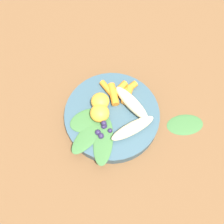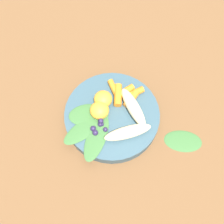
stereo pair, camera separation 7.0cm
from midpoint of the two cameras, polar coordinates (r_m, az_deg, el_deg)
The scene contains 16 objects.
ground_plane at distance 0.74m, azimuth -2.70°, elevation -1.62°, with size 2.40×2.40×0.00m, color brown.
bowl at distance 0.72m, azimuth -2.75°, elevation -1.14°, with size 0.24×0.24×0.03m, color #385666.
banana_peeled_left at distance 0.70m, azimuth 1.25°, elevation 1.37°, with size 0.12×0.03×0.03m, color beige.
banana_peeled_right at distance 0.68m, azimuth 1.26°, elevation -3.61°, with size 0.12×0.03×0.03m, color beige.
orange_segment_near at distance 0.69m, azimuth -5.38°, elevation -0.52°, with size 0.05×0.05×0.04m, color #F4A833.
orange_segment_far at distance 0.70m, azimuth -5.24°, elevation 1.88°, with size 0.05×0.05×0.03m, color #F4A833.
carrot_front at distance 0.72m, azimuth 0.34°, elevation 3.17°, with size 0.02×0.02×0.05m, color orange.
carrot_mid_left at distance 0.73m, azimuth 0.46°, elevation 4.23°, with size 0.02×0.02×0.06m, color orange.
carrot_mid_right at distance 0.73m, azimuth -1.24°, elevation 4.35°, with size 0.02×0.02×0.05m, color orange.
carrot_rear at distance 0.72m, azimuth -2.49°, elevation 3.29°, with size 0.02×0.02×0.06m, color orange.
carrot_small at distance 0.73m, azimuth -3.40°, elevation 4.10°, with size 0.02×0.02×0.06m, color orange.
blueberry_pile at distance 0.68m, azimuth -4.88°, elevation -3.74°, with size 0.06×0.04×0.02m.
kale_leaf_left at distance 0.70m, azimuth -7.59°, elevation -1.94°, with size 0.09×0.06×0.01m, color #3D7038.
kale_leaf_right at distance 0.69m, azimuth -7.18°, elevation -4.48°, with size 0.13×0.05×0.01m, color #3D7038.
kale_leaf_rear at distance 0.68m, azimuth -4.71°, elevation -6.01°, with size 0.13×0.05×0.01m, color #3D7038.
kale_leaf_stray at distance 0.74m, azimuth 11.97°, elevation -2.76°, with size 0.10×0.06×0.01m, color #3D7038.
Camera 1 is at (0.26, -0.12, 0.68)m, focal length 45.31 mm.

